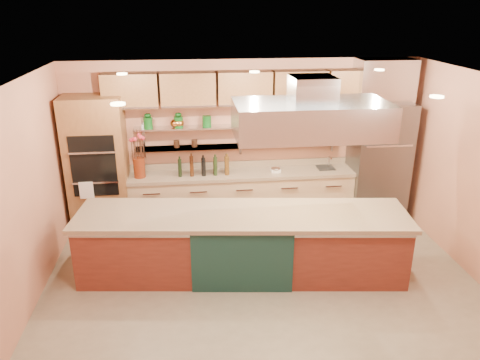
{
  "coord_description": "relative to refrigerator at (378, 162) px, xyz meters",
  "views": [
    {
      "loc": [
        -0.95,
        -5.31,
        3.68
      ],
      "look_at": [
        -0.22,
        1.0,
        1.25
      ],
      "focal_mm": 35.0,
      "sensor_mm": 36.0,
      "label": 1
    }
  ],
  "objects": [
    {
      "name": "floor",
      "position": [
        -2.35,
        -2.14,
        -1.06
      ],
      "size": [
        6.0,
        5.0,
        0.02
      ],
      "primitive_type": "cube",
      "color": "gray",
      "rests_on": "ground"
    },
    {
      "name": "ceiling",
      "position": [
        -2.35,
        -2.14,
        1.75
      ],
      "size": [
        6.0,
        5.0,
        0.02
      ],
      "primitive_type": "cube",
      "color": "black",
      "rests_on": "wall_back"
    },
    {
      "name": "wall_back",
      "position": [
        -2.35,
        0.36,
        0.35
      ],
      "size": [
        6.0,
        0.04,
        2.8
      ],
      "primitive_type": "cube",
      "color": "tan",
      "rests_on": "floor"
    },
    {
      "name": "wall_front",
      "position": [
        -2.35,
        -4.64,
        0.35
      ],
      "size": [
        6.0,
        0.04,
        2.8
      ],
      "primitive_type": "cube",
      "color": "tan",
      "rests_on": "floor"
    },
    {
      "name": "wall_left",
      "position": [
        -5.35,
        -2.14,
        0.35
      ],
      "size": [
        0.04,
        5.0,
        2.8
      ],
      "primitive_type": "cube",
      "color": "tan",
      "rests_on": "floor"
    },
    {
      "name": "oven_stack",
      "position": [
        -4.8,
        0.04,
        0.1
      ],
      "size": [
        0.95,
        0.64,
        2.3
      ],
      "primitive_type": "cube",
      "color": "brown",
      "rests_on": "floor"
    },
    {
      "name": "refrigerator",
      "position": [
        0.0,
        0.0,
        0.0
      ],
      "size": [
        0.95,
        0.72,
        2.1
      ],
      "primitive_type": "cube",
      "color": "slate",
      "rests_on": "floor"
    },
    {
      "name": "back_counter",
      "position": [
        -2.4,
        0.06,
        -0.58
      ],
      "size": [
        3.84,
        0.64,
        0.93
      ],
      "primitive_type": "cube",
      "color": "tan",
      "rests_on": "floor"
    },
    {
      "name": "wall_shelf_lower",
      "position": [
        -2.4,
        0.23,
        0.3
      ],
      "size": [
        3.6,
        0.26,
        0.03
      ],
      "primitive_type": "cube",
      "color": "silver",
      "rests_on": "wall_back"
    },
    {
      "name": "wall_shelf_upper",
      "position": [
        -2.4,
        0.23,
        0.65
      ],
      "size": [
        3.6,
        0.26,
        0.03
      ],
      "primitive_type": "cube",
      "color": "silver",
      "rests_on": "wall_back"
    },
    {
      "name": "upper_cabinets",
      "position": [
        -2.35,
        0.18,
        1.3
      ],
      "size": [
        4.6,
        0.36,
        0.55
      ],
      "primitive_type": "cube",
      "color": "brown",
      "rests_on": "wall_back"
    },
    {
      "name": "range_hood",
      "position": [
        -1.7,
        -1.62,
        1.2
      ],
      "size": [
        2.0,
        1.0,
        0.45
      ],
      "primitive_type": "cube",
      "color": "silver",
      "rests_on": "ceiling"
    },
    {
      "name": "ceiling_downlights",
      "position": [
        -2.35,
        -1.94,
        1.72
      ],
      "size": [
        4.0,
        2.8,
        0.02
      ],
      "primitive_type": "cube",
      "color": "#FFE5A5",
      "rests_on": "ceiling"
    },
    {
      "name": "island",
      "position": [
        -2.6,
        -1.62,
        -0.58
      ],
      "size": [
        4.59,
        1.49,
        0.94
      ],
      "primitive_type": "cube",
      "rotation": [
        0.0,
        0.0,
        -0.11
      ],
      "color": "maroon",
      "rests_on": "floor"
    },
    {
      "name": "flower_vase",
      "position": [
        -4.13,
        0.01,
        0.05
      ],
      "size": [
        0.25,
        0.25,
        0.34
      ],
      "primitive_type": "cylinder",
      "rotation": [
        0.0,
        0.0,
        -0.41
      ],
      "color": "maroon",
      "rests_on": "back_counter"
    },
    {
      "name": "oil_bottle_cluster",
      "position": [
        -3.06,
        0.01,
        0.03
      ],
      "size": [
        0.92,
        0.3,
        0.29
      ],
      "primitive_type": "cube",
      "rotation": [
        0.0,
        0.0,
        0.05
      ],
      "color": "black",
      "rests_on": "back_counter"
    },
    {
      "name": "kitchen_scale",
      "position": [
        -1.82,
        0.01,
        -0.07
      ],
      "size": [
        0.2,
        0.18,
        0.09
      ],
      "primitive_type": "cube",
      "rotation": [
        0.0,
        0.0,
        -0.42
      ],
      "color": "white",
      "rests_on": "back_counter"
    },
    {
      "name": "bar_faucet",
      "position": [
        -0.86,
        0.11,
        -0.01
      ],
      "size": [
        0.03,
        0.03,
        0.21
      ],
      "primitive_type": "cylinder",
      "rotation": [
        0.0,
        0.0,
        -0.15
      ],
      "color": "silver",
      "rests_on": "back_counter"
    },
    {
      "name": "copper_kettle",
      "position": [
        -3.51,
        0.23,
        0.73
      ],
      "size": [
        0.22,
        0.22,
        0.14
      ],
      "primitive_type": "ellipsoid",
      "rotation": [
        0.0,
        0.0,
        -0.37
      ],
      "color": "#C06F2C",
      "rests_on": "wall_shelf_upper"
    },
    {
      "name": "green_canister",
      "position": [
        -2.98,
        0.23,
        0.75
      ],
      "size": [
        0.2,
        0.2,
        0.18
      ],
      "primitive_type": "cylinder",
      "rotation": [
        0.0,
        0.0,
        -0.42
      ],
      "color": "#0F4A15",
      "rests_on": "wall_shelf_upper"
    }
  ]
}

